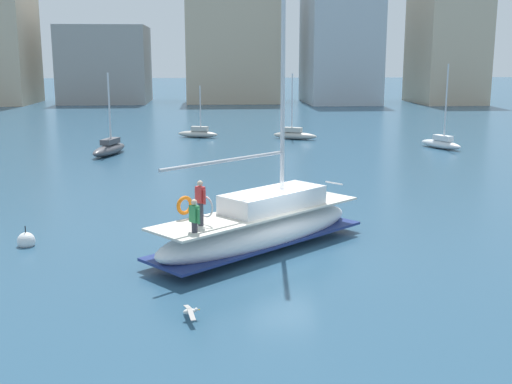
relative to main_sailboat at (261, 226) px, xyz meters
The scene contains 9 objects.
ground_plane 1.32m from the main_sailboat, 43.08° to the right, with size 400.00×400.00×0.00m, color #284C66.
main_sailboat is the anchor object (origin of this frame).
moored_sloop_near 34.54m from the main_sailboat, 94.80° to the left, with size 3.83×2.10×4.65m.
moored_sloop_far 30.72m from the main_sailboat, 57.61° to the left, with size 2.62×4.15×6.62m.
moored_catamaran 26.18m from the main_sailboat, 110.85° to the left, with size 2.49×5.06×6.02m.
moored_cutter_right 33.01m from the main_sailboat, 80.21° to the left, with size 4.00×2.64×5.74m.
seagull 7.06m from the main_sailboat, 110.99° to the right, with size 0.48×1.13×0.17m.
mooring_buoy 9.11m from the main_sailboat, behind, with size 0.68×0.68×0.94m.
waterfront_buildings 79.11m from the main_sailboat, 92.07° to the left, with size 82.74×18.10×20.55m.
Camera 1 is at (-2.62, -22.64, 7.17)m, focal length 44.93 mm.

